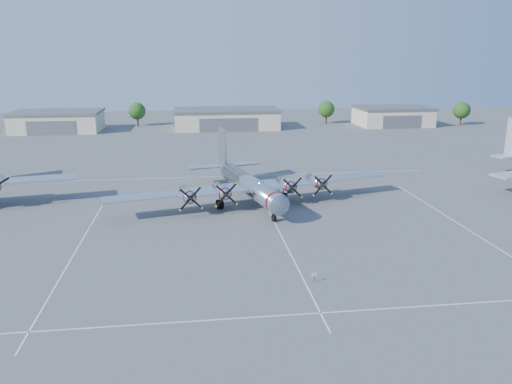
{
  "coord_description": "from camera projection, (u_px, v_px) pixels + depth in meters",
  "views": [
    {
      "loc": [
        -9.56,
        -56.47,
        19.67
      ],
      "look_at": [
        -1.94,
        2.9,
        3.2
      ],
      "focal_mm": 35.0,
      "sensor_mm": 36.0,
      "label": 1
    }
  ],
  "objects": [
    {
      "name": "tree_west",
      "position": [
        137.0,
        111.0,
        142.28
      ],
      "size": [
        4.8,
        4.8,
        6.64
      ],
      "color": "#382619",
      "rests_on": "ground"
    },
    {
      "name": "tree_east",
      "position": [
        327.0,
        109.0,
        147.12
      ],
      "size": [
        4.8,
        4.8,
        6.64
      ],
      "color": "#382619",
      "rests_on": "ground"
    },
    {
      "name": "hangar_west",
      "position": [
        58.0,
        121.0,
        132.53
      ],
      "size": [
        22.6,
        14.6,
        5.4
      ],
      "color": "#BDB496",
      "rests_on": "ground"
    },
    {
      "name": "info_placard",
      "position": [
        314.0,
        276.0,
        44.48
      ],
      "size": [
        0.48,
        0.16,
        0.94
      ],
      "rotation": [
        0.0,
        0.0,
        0.26
      ],
      "color": "black",
      "rests_on": "ground"
    },
    {
      "name": "ground",
      "position": [
        275.0,
        223.0,
        60.4
      ],
      "size": [
        260.0,
        260.0,
        0.0
      ],
      "primitive_type": "plane",
      "color": "#565658",
      "rests_on": "ground"
    },
    {
      "name": "hangar_east",
      "position": [
        392.0,
        116.0,
        143.95
      ],
      "size": [
        20.6,
        14.6,
        5.4
      ],
      "color": "#BDB496",
      "rests_on": "ground"
    },
    {
      "name": "main_bomber_b29",
      "position": [
        248.0,
        202.0,
        69.26
      ],
      "size": [
        44.31,
        35.27,
        8.64
      ],
      "primitive_type": null,
      "rotation": [
        0.0,
        0.0,
        0.24
      ],
      "color": "silver",
      "rests_on": "ground"
    },
    {
      "name": "hangar_center",
      "position": [
        227.0,
        118.0,
        138.06
      ],
      "size": [
        28.6,
        14.6,
        5.4
      ],
      "color": "#BDB496",
      "rests_on": "ground"
    },
    {
      "name": "parking_lines",
      "position": [
        277.0,
        228.0,
        58.72
      ],
      "size": [
        60.0,
        50.08,
        0.01
      ],
      "color": "silver",
      "rests_on": "ground"
    },
    {
      "name": "tree_far_east",
      "position": [
        462.0,
        110.0,
        144.13
      ],
      "size": [
        4.8,
        4.8,
        6.64
      ],
      "color": "#382619",
      "rests_on": "ground"
    }
  ]
}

